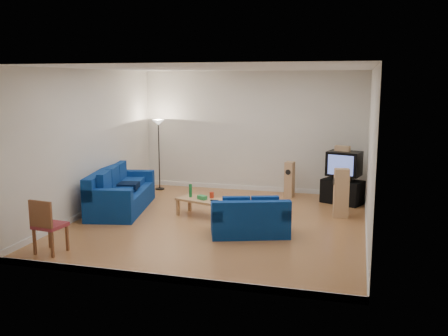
% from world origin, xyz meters
% --- Properties ---
extents(room, '(6.01, 6.51, 3.21)m').
position_xyz_m(room, '(0.00, 0.00, 1.54)').
color(room, '#93572D').
rests_on(room, ground).
extents(sofa_three_seat, '(1.51, 2.58, 0.94)m').
position_xyz_m(sofa_three_seat, '(-2.52, 0.40, 0.35)').
color(sofa_three_seat, navy).
rests_on(sofa_three_seat, ground).
extents(sofa_loveseat, '(1.67, 1.26, 0.74)m').
position_xyz_m(sofa_loveseat, '(0.81, -0.67, 0.28)').
color(sofa_loveseat, navy).
rests_on(sofa_loveseat, ground).
extents(coffee_table, '(1.19, 0.84, 0.39)m').
position_xyz_m(coffee_table, '(-0.51, 0.39, 0.34)').
color(coffee_table, tan).
rests_on(coffee_table, ground).
extents(bottle, '(0.09, 0.09, 0.29)m').
position_xyz_m(bottle, '(-0.79, 0.47, 0.54)').
color(bottle, '#197233').
rests_on(bottle, coffee_table).
extents(tissue_box, '(0.24, 0.21, 0.09)m').
position_xyz_m(tissue_box, '(-0.47, 0.33, 0.44)').
color(tissue_box, green).
rests_on(tissue_box, coffee_table).
extents(red_canister, '(0.13, 0.13, 0.13)m').
position_xyz_m(red_canister, '(-0.31, 0.51, 0.46)').
color(red_canister, red).
rests_on(red_canister, coffee_table).
extents(remote, '(0.18, 0.07, 0.02)m').
position_xyz_m(remote, '(-0.18, 0.27, 0.40)').
color(remote, black).
rests_on(remote, coffee_table).
extents(tv_stand, '(1.08, 0.87, 0.58)m').
position_xyz_m(tv_stand, '(2.44, 2.39, 0.29)').
color(tv_stand, black).
rests_on(tv_stand, ground).
extents(av_receiver, '(0.52, 0.45, 0.11)m').
position_xyz_m(av_receiver, '(2.44, 2.40, 0.63)').
color(av_receiver, black).
rests_on(av_receiver, tv_stand).
extents(television, '(0.88, 0.74, 0.59)m').
position_xyz_m(television, '(2.45, 2.38, 0.98)').
color(television, black).
rests_on(television, av_receiver).
extents(centre_speaker, '(0.39, 0.25, 0.13)m').
position_xyz_m(centre_speaker, '(2.40, 2.44, 1.34)').
color(centre_speaker, tan).
rests_on(centre_speaker, television).
extents(speaker_left, '(0.25, 0.31, 0.91)m').
position_xyz_m(speaker_left, '(1.11, 2.70, 0.46)').
color(speaker_left, tan).
rests_on(speaker_left, ground).
extents(speaker_right, '(0.36, 0.29, 1.07)m').
position_xyz_m(speaker_right, '(2.45, 1.11, 0.54)').
color(speaker_right, tan).
rests_on(speaker_right, ground).
extents(floor_lamp, '(0.33, 0.33, 1.92)m').
position_xyz_m(floor_lamp, '(-2.45, 2.68, 1.58)').
color(floor_lamp, black).
rests_on(floor_lamp, ground).
extents(dining_chair, '(0.52, 0.52, 0.97)m').
position_xyz_m(dining_chair, '(-2.32, -2.62, 0.54)').
color(dining_chair, brown).
rests_on(dining_chair, ground).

